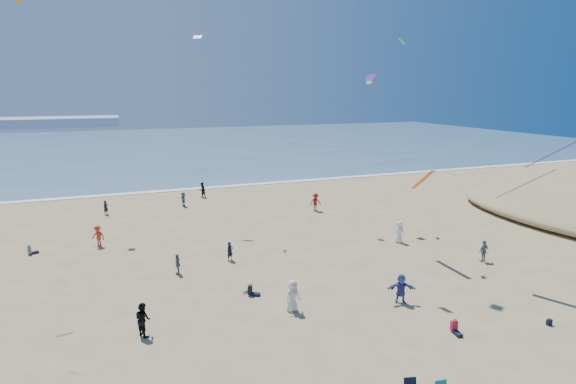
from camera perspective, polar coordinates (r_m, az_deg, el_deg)
name	(u,v)px	position (r m, az deg, el deg)	size (l,w,h in m)	color
ocean	(146,147)	(108.55, -17.62, 5.52)	(220.00, 100.00, 0.06)	#476B84
surf_line	(171,190)	(59.28, -14.64, 0.19)	(220.00, 1.20, 0.08)	white
standing_flyers	(254,249)	(33.89, -4.30, -7.29)	(33.04, 51.29, 1.95)	slate
seated_group	(290,331)	(24.06, 0.28, -17.28)	(23.78, 31.80, 0.84)	white
navy_bag	(549,322)	(29.10, 30.25, -14.09)	(0.28, 0.18, 0.34)	black
kites_aloft	(359,63)	(31.17, 9.01, 15.88)	(36.49, 44.59, 29.66)	#4E1EA0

